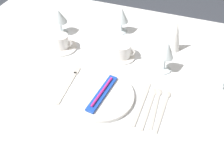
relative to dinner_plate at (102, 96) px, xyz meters
name	(u,v)px	position (x,y,z in m)	size (l,w,h in m)	color
ground_plane	(117,145)	(0.01, 0.20, -0.75)	(6.00, 6.00, 0.00)	#383D47
dining_table	(119,78)	(0.01, 0.20, -0.09)	(1.80, 1.11, 0.74)	white
dinner_plate	(102,96)	(0.00, 0.00, 0.00)	(0.26, 0.26, 0.02)	white
toothbrush_package	(102,93)	(0.00, 0.00, 0.02)	(0.06, 0.21, 0.02)	blue
fork_outer	(70,83)	(-0.16, 0.02, -0.01)	(0.03, 0.23, 0.00)	beige
dinner_knife	(141,104)	(0.16, 0.02, -0.01)	(0.03, 0.24, 0.00)	beige
spoon_soup	(150,103)	(0.20, 0.03, -0.01)	(0.03, 0.22, 0.01)	beige
spoon_dessert	(156,103)	(0.22, 0.04, -0.01)	(0.03, 0.21, 0.01)	beige
spoon_tea	(164,106)	(0.25, 0.04, -0.01)	(0.03, 0.22, 0.01)	beige
saucer_left	(122,56)	(0.00, 0.27, 0.00)	(0.13, 0.13, 0.01)	white
coffee_cup_left	(123,50)	(0.00, 0.27, 0.03)	(0.11, 0.08, 0.07)	white
saucer_right	(63,47)	(-0.31, 0.24, 0.00)	(0.14, 0.14, 0.01)	white
coffee_cup_right	(62,41)	(-0.31, 0.24, 0.03)	(0.10, 0.07, 0.07)	white
wine_glass_centre	(167,52)	(0.21, 0.25, 0.10)	(0.07, 0.07, 0.16)	silver
wine_glass_left	(122,16)	(-0.07, 0.48, 0.09)	(0.07, 0.07, 0.14)	silver
wine_glass_far	(59,17)	(-0.38, 0.36, 0.09)	(0.08, 0.08, 0.14)	silver
napkin_folded	(175,36)	(0.22, 0.42, 0.07)	(0.07, 0.07, 0.16)	white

